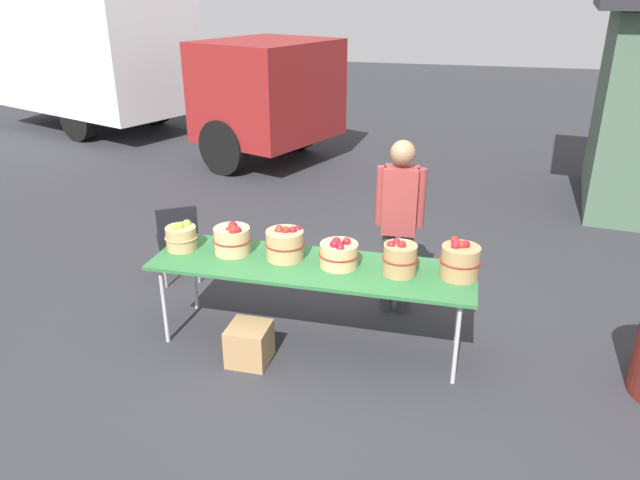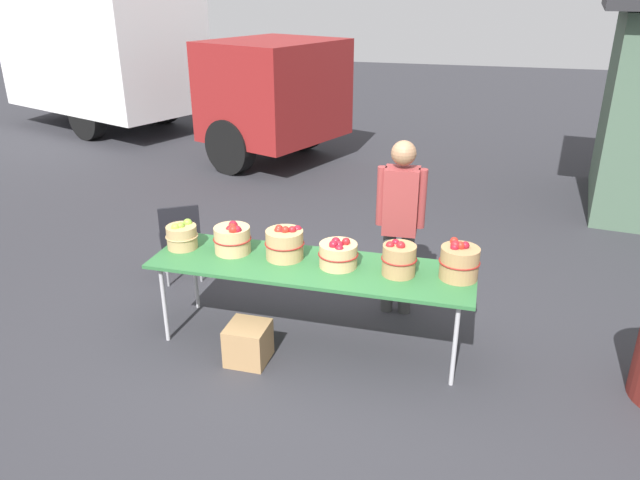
{
  "view_description": "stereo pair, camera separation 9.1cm",
  "coord_description": "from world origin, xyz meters",
  "px_view_note": "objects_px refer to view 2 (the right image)",
  "views": [
    {
      "loc": [
        1.16,
        -4.35,
        2.91
      ],
      "look_at": [
        0.0,
        0.3,
        0.85
      ],
      "focal_mm": 33.71,
      "sensor_mm": 36.0,
      "label": 1
    },
    {
      "loc": [
        1.25,
        -4.33,
        2.91
      ],
      "look_at": [
        0.0,
        0.3,
        0.85
      ],
      "focal_mm": 33.71,
      "sensor_mm": 36.0,
      "label": 2
    }
  ],
  "objects_px": {
    "market_table": "(311,269)",
    "box_truck": "(136,60)",
    "apple_basket_red_3": "(399,259)",
    "apple_basket_red_4": "(459,261)",
    "folding_chair": "(180,236)",
    "apple_basket_red_2": "(338,254)",
    "produce_crate": "(248,343)",
    "apple_basket_green_0": "(182,236)",
    "vendor_adult": "(400,215)",
    "apple_basket_red_0": "(232,239)",
    "apple_basket_red_1": "(285,243)"
  },
  "relations": [
    {
      "from": "apple_basket_red_3",
      "to": "market_table",
      "type": "bearing_deg",
      "value": -178.44
    },
    {
      "from": "box_truck",
      "to": "produce_crate",
      "type": "height_order",
      "value": "box_truck"
    },
    {
      "from": "vendor_adult",
      "to": "box_truck",
      "type": "height_order",
      "value": "box_truck"
    },
    {
      "from": "apple_basket_red_2",
      "to": "folding_chair",
      "type": "relative_size",
      "value": 0.39
    },
    {
      "from": "market_table",
      "to": "apple_basket_red_0",
      "type": "xyz_separation_m",
      "value": [
        -0.72,
        0.07,
        0.16
      ]
    },
    {
      "from": "vendor_adult",
      "to": "folding_chair",
      "type": "relative_size",
      "value": 1.94
    },
    {
      "from": "box_truck",
      "to": "folding_chair",
      "type": "bearing_deg",
      "value": -35.32
    },
    {
      "from": "market_table",
      "to": "box_truck",
      "type": "bearing_deg",
      "value": 129.63
    },
    {
      "from": "apple_basket_red_0",
      "to": "produce_crate",
      "type": "bearing_deg",
      "value": -58.12
    },
    {
      "from": "produce_crate",
      "to": "apple_basket_red_4",
      "type": "bearing_deg",
      "value": 16.59
    },
    {
      "from": "apple_basket_red_1",
      "to": "box_truck",
      "type": "xyz_separation_m",
      "value": [
        -5.29,
        6.61,
        0.6
      ]
    },
    {
      "from": "apple_basket_red_3",
      "to": "vendor_adult",
      "type": "height_order",
      "value": "vendor_adult"
    },
    {
      "from": "folding_chair",
      "to": "produce_crate",
      "type": "bearing_deg",
      "value": 101.87
    },
    {
      "from": "apple_basket_green_0",
      "to": "folding_chair",
      "type": "distance_m",
      "value": 0.95
    },
    {
      "from": "apple_basket_red_0",
      "to": "vendor_adult",
      "type": "height_order",
      "value": "vendor_adult"
    },
    {
      "from": "market_table",
      "to": "apple_basket_green_0",
      "type": "relative_size",
      "value": 9.48
    },
    {
      "from": "box_truck",
      "to": "apple_basket_red_1",
      "type": "bearing_deg",
      "value": -30.2
    },
    {
      "from": "apple_basket_red_0",
      "to": "apple_basket_red_4",
      "type": "xyz_separation_m",
      "value": [
        1.92,
        0.01,
        0.02
      ]
    },
    {
      "from": "apple_basket_green_0",
      "to": "market_table",
      "type": "bearing_deg",
      "value": -2.16
    },
    {
      "from": "apple_basket_green_0",
      "to": "apple_basket_red_2",
      "type": "relative_size",
      "value": 0.85
    },
    {
      "from": "market_table",
      "to": "apple_basket_green_0",
      "type": "distance_m",
      "value": 1.2
    },
    {
      "from": "apple_basket_red_3",
      "to": "apple_basket_red_4",
      "type": "xyz_separation_m",
      "value": [
        0.47,
        0.06,
        0.01
      ]
    },
    {
      "from": "market_table",
      "to": "box_truck",
      "type": "distance_m",
      "value": 8.71
    },
    {
      "from": "apple_basket_red_0",
      "to": "apple_basket_red_4",
      "type": "distance_m",
      "value": 1.92
    },
    {
      "from": "vendor_adult",
      "to": "folding_chair",
      "type": "height_order",
      "value": "vendor_adult"
    },
    {
      "from": "apple_basket_red_2",
      "to": "produce_crate",
      "type": "bearing_deg",
      "value": -145.96
    },
    {
      "from": "apple_basket_red_2",
      "to": "produce_crate",
      "type": "height_order",
      "value": "apple_basket_red_2"
    },
    {
      "from": "produce_crate",
      "to": "apple_basket_green_0",
      "type": "bearing_deg",
      "value": 149.54
    },
    {
      "from": "box_truck",
      "to": "folding_chair",
      "type": "xyz_separation_m",
      "value": [
        3.9,
        -5.88,
        -0.98
      ]
    },
    {
      "from": "apple_basket_red_0",
      "to": "box_truck",
      "type": "relative_size",
      "value": 0.04
    },
    {
      "from": "produce_crate",
      "to": "apple_basket_red_3",
      "type": "bearing_deg",
      "value": 20.23
    },
    {
      "from": "apple_basket_green_0",
      "to": "apple_basket_red_1",
      "type": "distance_m",
      "value": 0.94
    },
    {
      "from": "apple_basket_red_1",
      "to": "market_table",
      "type": "bearing_deg",
      "value": -17.35
    },
    {
      "from": "apple_basket_green_0",
      "to": "apple_basket_red_2",
      "type": "xyz_separation_m",
      "value": [
        1.42,
        -0.01,
        -0.0
      ]
    },
    {
      "from": "apple_basket_red_1",
      "to": "produce_crate",
      "type": "distance_m",
      "value": 0.88
    },
    {
      "from": "produce_crate",
      "to": "apple_basket_red_1",
      "type": "bearing_deg",
      "value": 69.88
    },
    {
      "from": "market_table",
      "to": "folding_chair",
      "type": "xyz_separation_m",
      "value": [
        -1.64,
        0.8,
        -0.21
      ]
    },
    {
      "from": "apple_basket_green_0",
      "to": "apple_basket_red_4",
      "type": "relative_size",
      "value": 0.88
    },
    {
      "from": "market_table",
      "to": "produce_crate",
      "type": "bearing_deg",
      "value": -136.4
    },
    {
      "from": "apple_basket_red_4",
      "to": "produce_crate",
      "type": "distance_m",
      "value": 1.84
    },
    {
      "from": "apple_basket_red_0",
      "to": "apple_basket_red_1",
      "type": "height_order",
      "value": "apple_basket_red_1"
    },
    {
      "from": "apple_basket_green_0",
      "to": "apple_basket_red_0",
      "type": "relative_size",
      "value": 0.86
    },
    {
      "from": "apple_basket_red_2",
      "to": "box_truck",
      "type": "relative_size",
      "value": 0.04
    },
    {
      "from": "market_table",
      "to": "apple_basket_green_0",
      "type": "height_order",
      "value": "apple_basket_green_0"
    },
    {
      "from": "apple_basket_red_4",
      "to": "vendor_adult",
      "type": "bearing_deg",
      "value": 130.62
    },
    {
      "from": "box_truck",
      "to": "apple_basket_red_3",
      "type": "bearing_deg",
      "value": -25.65
    },
    {
      "from": "box_truck",
      "to": "apple_basket_green_0",
      "type": "bearing_deg",
      "value": -35.66
    },
    {
      "from": "box_truck",
      "to": "folding_chair",
      "type": "height_order",
      "value": "box_truck"
    },
    {
      "from": "market_table",
      "to": "apple_basket_red_3",
      "type": "bearing_deg",
      "value": 1.56
    },
    {
      "from": "vendor_adult",
      "to": "apple_basket_red_0",
      "type": "bearing_deg",
      "value": 23.51
    }
  ]
}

